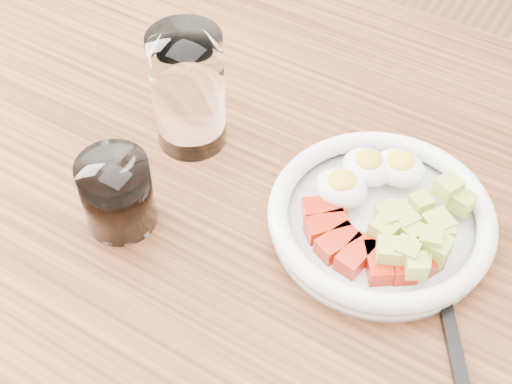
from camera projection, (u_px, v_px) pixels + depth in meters
dining_table at (259, 272)px, 0.85m from camera, size 1.50×0.90×0.77m
bowl at (381, 216)px, 0.75m from camera, size 0.24×0.24×0.06m
fork at (459, 368)px, 0.65m from camera, size 0.11×0.17×0.01m
water_glass at (188, 91)px, 0.80m from camera, size 0.08×0.08×0.15m
coffee_glass at (117, 194)px, 0.74m from camera, size 0.08×0.08×0.09m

